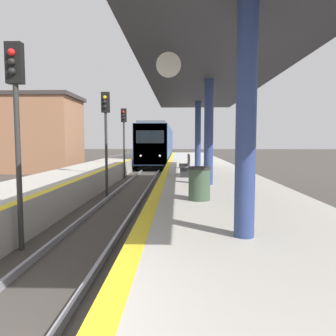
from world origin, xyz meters
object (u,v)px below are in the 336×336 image
(signal_near, at_px, (16,107))
(bench, at_px, (186,165))
(train, at_px, (158,144))
(signal_mid, at_px, (106,124))
(trash_bin, at_px, (199,183))
(signal_far, at_px, (124,130))

(signal_near, relative_size, bench, 3.02)
(train, bearing_deg, signal_near, -92.54)
(signal_mid, bearing_deg, signal_near, -92.94)
(train, relative_size, signal_mid, 4.84)
(signal_near, bearing_deg, bench, 59.34)
(train, height_order, signal_near, signal_near)
(train, distance_m, trash_bin, 29.50)
(signal_near, distance_m, trash_bin, 4.63)
(train, distance_m, signal_far, 15.68)
(signal_mid, distance_m, bench, 4.04)
(signal_near, distance_m, bench, 7.93)
(signal_far, distance_m, bench, 9.15)
(signal_mid, relative_size, bench, 3.02)
(signal_far, bearing_deg, signal_near, -89.87)
(signal_far, bearing_deg, signal_mid, -86.80)
(trash_bin, relative_size, bench, 0.54)
(train, xyz_separation_m, trash_bin, (2.81, -29.36, -0.69))
(bench, bearing_deg, trash_bin, -87.88)
(signal_near, xyz_separation_m, signal_far, (-0.03, 14.71, 0.00))
(signal_near, height_order, signal_far, same)
(signal_mid, bearing_deg, trash_bin, -59.55)
(signal_mid, bearing_deg, bench, -11.08)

